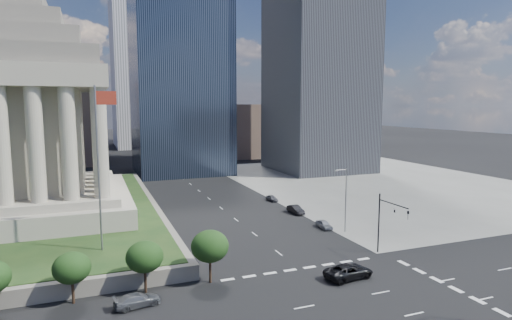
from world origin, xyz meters
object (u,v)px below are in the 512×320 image
pickup_truck (349,271)px  suv_grey (137,300)px  parked_sedan_mid (296,210)px  war_memorial (13,94)px  parked_sedan_near (324,224)px  traffic_signal_ne (388,217)px  street_lamp_north (345,196)px  flagpole (99,159)px  parked_sedan_far (272,198)px

pickup_truck → suv_grey: (-23.13, 1.53, -0.16)m
parked_sedan_mid → war_memorial: bearing=165.0°
parked_sedan_near → parked_sedan_mid: 10.22m
traffic_signal_ne → street_lamp_north: (0.83, 11.30, 0.41)m
flagpole → pickup_truck: bearing=-29.4°
suv_grey → parked_sedan_far: 48.92m
suv_grey → war_memorial: bearing=12.3°
flagpole → traffic_signal_ne: (34.33, -10.30, -7.86)m
war_memorial → street_lamp_north: 54.92m
traffic_signal_ne → parked_sedan_far: traffic_signal_ne is taller
pickup_truck → parked_sedan_near: pickup_truck is taller
war_memorial → traffic_signal_ne: war_memorial is taller
war_memorial → traffic_signal_ne: 60.00m
traffic_signal_ne → suv_grey: size_ratio=1.77×
parked_sedan_far → parked_sedan_near: bearing=-93.2°
traffic_signal_ne → pickup_truck: 10.50m
street_lamp_north → parked_sedan_near: bearing=121.8°
flagpole → parked_sedan_far: (33.33, 25.13, -12.51)m
flagpole → street_lamp_north: bearing=1.6°
suv_grey → parked_sedan_near: 35.02m
traffic_signal_ne → suv_grey: traffic_signal_ne is taller
parked_sedan_mid → parked_sedan_far: (0.00, 10.96, -0.11)m
street_lamp_north → suv_grey: (-32.48, -14.00, -5.01)m
war_memorial → flagpole: war_memorial is taller
suv_grey → parked_sedan_near: bearing=-70.7°
traffic_signal_ne → pickup_truck: size_ratio=1.37×
traffic_signal_ne → parked_sedan_far: bearing=91.6°
pickup_truck → suv_grey: 23.18m
flagpole → pickup_truck: flagpole is taller
war_memorial → street_lamp_north: bearing=-25.9°
street_lamp_north → parked_sedan_near: (-1.83, 2.95, -5.02)m
pickup_truck → parked_sedan_near: bearing=-28.6°
flagpole → war_memorial: bearing=116.9°
war_memorial → parked_sedan_far: (45.50, 1.13, -20.79)m
pickup_truck → suv_grey: bearing=79.8°
suv_grey → parked_sedan_far: suv_grey is taller
war_memorial → parked_sedan_far: 50.04m
traffic_signal_ne → pickup_truck: traffic_signal_ne is taller
traffic_signal_ne → suv_grey: (-31.65, -2.70, -4.59)m
suv_grey → parked_sedan_mid: bearing=-58.0°
parked_sedan_near → parked_sedan_far: parked_sedan_near is taller
flagpole → street_lamp_north: size_ratio=2.00×
street_lamp_north → parked_sedan_far: size_ratio=2.80×
street_lamp_north → parked_sedan_near: street_lamp_north is taller
flagpole → parked_sedan_far: 43.57m
war_memorial → parked_sedan_far: war_memorial is taller
pickup_truck → parked_sedan_far: bearing=-17.1°
parked_sedan_near → parked_sedan_mid: bearing=93.1°
street_lamp_north → war_memorial: bearing=154.1°
flagpole → parked_sedan_mid: bearing=23.0°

